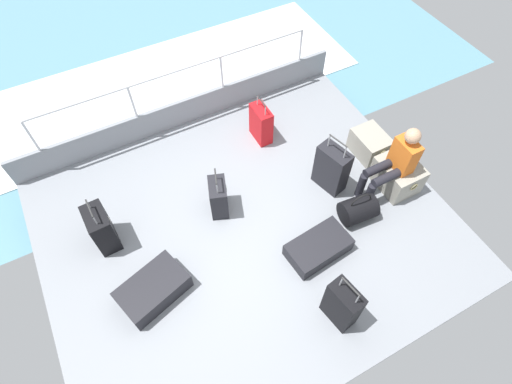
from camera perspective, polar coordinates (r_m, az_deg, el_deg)
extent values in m
cube|color=gray|center=(5.52, -1.17, -4.92)|extent=(4.40, 5.20, 0.06)
cube|color=gray|center=(6.60, -10.03, 10.88)|extent=(0.06, 5.20, 0.45)
cylinder|color=silver|center=(6.36, -27.92, 5.44)|extent=(0.04, 0.04, 1.00)
cylinder|color=silver|center=(6.32, -16.26, 10.36)|extent=(0.04, 0.04, 1.00)
cylinder|color=silver|center=(6.58, -4.65, 14.70)|extent=(0.04, 0.04, 1.00)
cylinder|color=silver|center=(7.10, 6.03, 18.07)|extent=(0.04, 0.04, 1.00)
cylinder|color=silver|center=(6.09, -11.11, 16.09)|extent=(0.04, 4.16, 0.04)
cube|color=white|center=(8.02, -13.37, 14.14)|extent=(2.40, 7.28, 0.01)
cube|color=gray|center=(6.32, 15.47, 6.41)|extent=(0.53, 0.41, 0.37)
torus|color=tan|center=(6.40, 14.14, 8.53)|extent=(0.02, 0.12, 0.12)
torus|color=tan|center=(6.15, 17.14, 5.10)|extent=(0.02, 0.12, 0.12)
cube|color=gray|center=(6.03, 19.00, 2.28)|extent=(0.59, 0.49, 0.42)
torus|color=tan|center=(6.09, 17.44, 4.81)|extent=(0.02, 0.12, 0.12)
torus|color=tan|center=(5.87, 21.04, 0.63)|extent=(0.02, 0.12, 0.12)
cube|color=orange|center=(5.67, 19.83, 4.83)|extent=(0.34, 0.20, 0.48)
sphere|color=tan|center=(5.42, 20.90, 7.24)|extent=(0.20, 0.20, 0.20)
cylinder|color=black|center=(5.62, 17.56, 1.86)|extent=(0.12, 0.40, 0.12)
cylinder|color=black|center=(5.71, 15.42, -0.37)|extent=(0.11, 0.11, 0.42)
cylinder|color=black|center=(5.69, 16.47, 3.15)|extent=(0.12, 0.40, 0.12)
cylinder|color=black|center=(5.78, 14.37, 0.93)|extent=(0.11, 0.11, 0.42)
cube|color=red|center=(6.23, 0.71, 9.43)|extent=(0.40, 0.20, 0.58)
cylinder|color=#A5A8AD|center=(6.05, 0.20, 12.60)|extent=(0.02, 0.02, 0.16)
cylinder|color=#A5A8AD|center=(5.90, 1.30, 11.22)|extent=(0.02, 0.02, 0.16)
cylinder|color=#2D2D2D|center=(5.92, 0.75, 12.50)|extent=(0.26, 0.02, 0.02)
cube|color=white|center=(6.19, 1.60, 10.50)|extent=(0.05, 0.01, 0.08)
cube|color=black|center=(5.46, -20.59, -4.76)|extent=(0.44, 0.27, 0.61)
cylinder|color=#A5A8AD|center=(5.24, -22.24, -1.56)|extent=(0.02, 0.02, 0.16)
cylinder|color=#A5A8AD|center=(5.08, -21.41, -3.66)|extent=(0.02, 0.02, 0.16)
cylinder|color=#2D2D2D|center=(5.10, -22.10, -2.12)|extent=(0.28, 0.03, 0.02)
cube|color=white|center=(5.37, -19.64, -3.59)|extent=(0.05, 0.01, 0.08)
cube|color=black|center=(5.44, -5.22, -0.74)|extent=(0.43, 0.34, 0.53)
cylinder|color=#A5A8AD|center=(5.22, -5.63, 2.49)|extent=(0.02, 0.02, 0.20)
cylinder|color=#A5A8AD|center=(5.08, -5.41, 0.51)|extent=(0.02, 0.02, 0.20)
cylinder|color=#2D2D2D|center=(5.07, -5.61, 2.17)|extent=(0.24, 0.10, 0.02)
cube|color=silver|center=(5.30, -4.11, 0.45)|extent=(0.05, 0.02, 0.08)
cube|color=black|center=(5.68, 10.42, 3.22)|extent=(0.49, 0.35, 0.70)
cylinder|color=#A5A8AD|center=(5.39, 10.08, 7.05)|extent=(0.02, 0.02, 0.21)
cylinder|color=#A5A8AD|center=(5.29, 12.24, 5.41)|extent=(0.02, 0.02, 0.21)
cylinder|color=#2D2D2D|center=(5.26, 11.33, 6.97)|extent=(0.28, 0.09, 0.02)
cube|color=white|center=(5.59, 11.58, 5.22)|extent=(0.05, 0.02, 0.08)
cube|color=black|center=(5.28, 8.63, -7.58)|extent=(0.52, 0.83, 0.22)
cube|color=white|center=(5.39, 12.03, -5.13)|extent=(0.05, 0.01, 0.08)
cube|color=black|center=(5.11, -14.06, -12.92)|extent=(0.70, 0.90, 0.26)
cube|color=silver|center=(5.15, -10.52, -10.07)|extent=(0.05, 0.02, 0.08)
cube|color=black|center=(4.78, 11.83, -15.03)|extent=(0.42, 0.28, 0.67)
cylinder|color=#A5A8AD|center=(4.40, 11.71, -12.05)|extent=(0.02, 0.02, 0.18)
cylinder|color=#A5A8AD|center=(4.37, 13.89, -14.18)|extent=(0.02, 0.02, 0.18)
cylinder|color=#2D2D2D|center=(4.30, 13.02, -12.66)|extent=(0.25, 0.06, 0.02)
cube|color=white|center=(4.78, 12.91, -14.01)|extent=(0.05, 0.01, 0.08)
cylinder|color=black|center=(5.59, 13.95, -2.35)|extent=(0.38, 0.48, 0.35)
torus|color=black|center=(5.44, 14.33, -1.32)|extent=(0.04, 0.29, 0.29)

